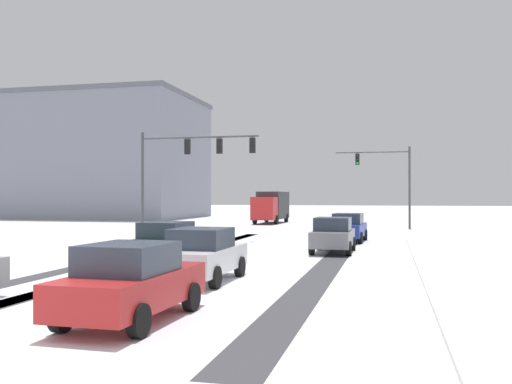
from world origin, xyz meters
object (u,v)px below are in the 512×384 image
at_px(car_red_fifth, 131,282).
at_px(car_grey_second, 333,235).
at_px(car_dark_green_third, 167,243).
at_px(car_blue_lead, 348,227).
at_px(box_truck_delivery, 271,206).
at_px(traffic_signal_far_right, 389,173).
at_px(traffic_signal_near_left, 188,159).
at_px(office_building_far_left_block, 74,158).
at_px(car_white_fourth, 202,254).

bearing_deg(car_red_fifth, car_grey_second, 80.00).
bearing_deg(car_dark_green_third, car_red_fifth, -72.18).
xyz_separation_m(car_blue_lead, car_dark_green_third, (-5.94, -12.39, 0.00)).
height_order(car_grey_second, box_truck_delivery, box_truck_delivery).
relative_size(traffic_signal_far_right, car_dark_green_third, 1.55).
relative_size(traffic_signal_near_left, car_grey_second, 1.80).
xyz_separation_m(traffic_signal_far_right, box_truck_delivery, (-11.00, 7.07, -2.78)).
bearing_deg(traffic_signal_near_left, car_red_fifth, -72.94).
height_order(car_dark_green_third, car_red_fifth, same).
distance_m(car_grey_second, car_dark_green_third, 8.21).
height_order(car_blue_lead, car_dark_green_third, same).
distance_m(traffic_signal_far_right, car_blue_lead, 14.27).
bearing_deg(office_building_far_left_block, traffic_signal_near_left, -49.52).
bearing_deg(car_grey_second, traffic_signal_near_left, 146.56).
relative_size(car_blue_lead, car_grey_second, 1.02).
xyz_separation_m(traffic_signal_far_right, car_dark_green_third, (-8.17, -26.01, -3.60)).
distance_m(car_blue_lead, box_truck_delivery, 22.50).
bearing_deg(car_grey_second, car_red_fifth, -100.00).
bearing_deg(car_dark_green_third, box_truck_delivery, 94.90).
height_order(car_red_fifth, office_building_far_left_block, office_building_far_left_block).
bearing_deg(traffic_signal_far_right, traffic_signal_near_left, -129.93).
xyz_separation_m(car_grey_second, office_building_far_left_block, (-34.98, 36.26, 6.39)).
bearing_deg(car_dark_green_third, traffic_signal_near_left, 106.47).
distance_m(car_white_fourth, box_truck_delivery, 37.30).
distance_m(traffic_signal_far_right, car_grey_second, 20.58).
bearing_deg(office_building_far_left_block, traffic_signal_far_right, -23.33).
relative_size(car_dark_green_third, car_red_fifth, 1.00).
height_order(box_truck_delivery, office_building_far_left_block, office_building_far_left_block).
distance_m(car_blue_lead, car_white_fourth, 16.50).
bearing_deg(car_red_fifth, traffic_signal_near_left, 107.06).
relative_size(car_dark_green_third, box_truck_delivery, 0.56).
bearing_deg(box_truck_delivery, car_dark_green_third, -85.10).
distance_m(car_dark_green_third, box_truck_delivery, 33.22).
height_order(traffic_signal_far_right, car_grey_second, traffic_signal_far_right).
relative_size(car_blue_lead, office_building_far_left_block, 0.14).
bearing_deg(traffic_signal_far_right, car_dark_green_third, -107.43).
bearing_deg(box_truck_delivery, car_red_fifth, -82.16).
distance_m(car_grey_second, office_building_far_left_block, 50.78).
bearing_deg(box_truck_delivery, car_blue_lead, -67.04).
bearing_deg(car_blue_lead, car_dark_green_third, -115.61).
relative_size(traffic_signal_near_left, car_blue_lead, 1.77).
distance_m(car_grey_second, car_red_fifth, 15.50).
relative_size(car_grey_second, car_red_fifth, 0.99).
relative_size(traffic_signal_near_left, traffic_signal_far_right, 1.14).
relative_size(car_red_fifth, box_truck_delivery, 0.56).
bearing_deg(traffic_signal_near_left, traffic_signal_far_right, 50.07).
xyz_separation_m(car_white_fourth, box_truck_delivery, (-5.52, 36.88, 0.82)).
bearing_deg(box_truck_delivery, car_white_fourth, -81.49).
bearing_deg(car_red_fifth, car_white_fourth, 93.33).
bearing_deg(office_building_far_left_block, car_blue_lead, -40.21).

